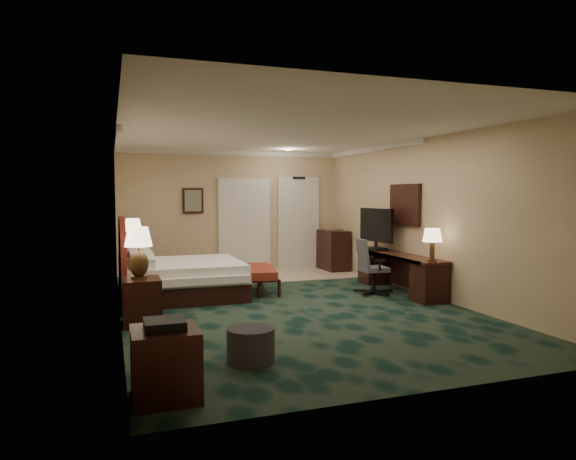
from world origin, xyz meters
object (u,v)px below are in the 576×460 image
object	(u,v)px
lamp_near	(139,253)
minibar	(333,250)
lamp_far	(133,236)
side_table	(165,364)
nightstand_far	(133,270)
ottoman	(251,345)
desk	(399,273)
desk_chair	(374,266)
bed_bench	(260,280)
bed	(184,279)
nightstand_near	(142,301)
tv	(376,229)

from	to	relation	value
lamp_near	minibar	bearing A→B (deg)	38.93
lamp_far	side_table	bearing A→B (deg)	-89.73
nightstand_far	lamp_near	bearing A→B (deg)	-90.77
ottoman	desk	xyz separation A→B (m)	(3.48, 2.84, 0.16)
desk_chair	nightstand_far	bearing A→B (deg)	157.20
bed_bench	side_table	xyz separation A→B (m)	(-2.09, -4.35, 0.08)
desk	minibar	xyz separation A→B (m)	(-0.02, 2.81, 0.12)
bed	lamp_far	world-z (taller)	lamp_far
nightstand_near	desk	size ratio (longest dim) A/B	0.26
lamp_near	lamp_far	xyz separation A→B (m)	(0.04, 2.79, 0.01)
desk	ottoman	bearing A→B (deg)	-140.82
bed	bed_bench	size ratio (longest dim) A/B	1.46
tv	side_table	bearing A→B (deg)	-141.04
tv	nightstand_near	bearing A→B (deg)	-165.55
lamp_near	bed_bench	distance (m)	2.80
nightstand_far	tv	bearing A→B (deg)	-15.70
bed_bench	tv	world-z (taller)	tv
ottoman	side_table	xyz separation A→B (m)	(-0.93, -0.69, 0.12)
ottoman	desk	world-z (taller)	desk
desk_chair	lamp_near	bearing A→B (deg)	-164.55
minibar	tv	bearing A→B (deg)	-90.79
desk	nightstand_near	bearing A→B (deg)	-169.33
bed	bed_bench	xyz separation A→B (m)	(1.35, -0.00, -0.08)
lamp_near	desk	distance (m)	4.60
desk_chair	bed_bench	bearing A→B (deg)	159.23
desk	minibar	world-z (taller)	minibar
ottoman	tv	bearing A→B (deg)	46.30
side_table	minibar	xyz separation A→B (m)	(4.40, 6.33, 0.15)
nightstand_far	lamp_far	xyz separation A→B (m)	(0.00, -0.01, 0.65)
bed_bench	ottoman	world-z (taller)	bed_bench
lamp_near	bed	bearing A→B (deg)	63.57
bed	desk_chair	size ratio (longest dim) A/B	1.96
ottoman	bed	bearing A→B (deg)	92.97
minibar	lamp_near	bearing A→B (deg)	-141.07
bed_bench	minibar	size ratio (longest dim) A/B	1.43
tv	desk_chair	world-z (taller)	tv
nightstand_near	lamp_far	bearing A→B (deg)	89.64
nightstand_near	bed	bearing A→B (deg)	64.77
tv	desk	bearing A→B (deg)	-92.02
side_table	desk_chair	size ratio (longest dim) A/B	0.62
minibar	bed_bench	bearing A→B (deg)	-139.43
bed_bench	side_table	world-z (taller)	side_table
lamp_near	side_table	bearing A→B (deg)	-88.58
minibar	bed	bearing A→B (deg)	-151.59
bed_bench	lamp_far	bearing A→B (deg)	160.53
lamp_far	side_table	size ratio (longest dim) A/B	1.07
nightstand_far	bed_bench	xyz separation A→B (m)	(2.12, -1.17, -0.10)
side_table	desk	distance (m)	5.65
nightstand_far	ottoman	distance (m)	4.93
nightstand_near	bed_bench	distance (m)	2.71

